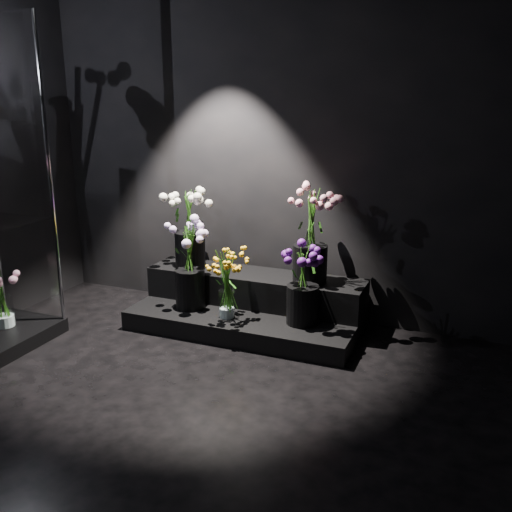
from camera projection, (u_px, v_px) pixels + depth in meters
The scene contains 9 objects.
floor at pixel (143, 426), 3.28m from camera, with size 4.00×4.00×0.00m, color black.
wall_back at pixel (268, 150), 4.68m from camera, with size 4.00×4.00×0.00m, color black.
display_riser at pixel (250, 305), 4.70m from camera, with size 1.84×0.82×0.41m.
bouquet_orange_bells at pixel (226, 282), 4.40m from camera, with size 0.30×0.30×0.56m.
bouquet_lilac at pixel (189, 258), 4.57m from camera, with size 0.43×0.43×0.72m.
bouquet_purple at pixel (303, 280), 4.27m from camera, with size 0.36×0.36×0.63m.
bouquet_cream_roses at pixel (189, 223), 4.81m from camera, with size 0.46×0.46×0.67m.
bouquet_pink_roses at pixel (311, 233), 4.41m from camera, with size 0.33×0.33×0.74m.
bouquet_case_base_pink at pixel (2, 298), 4.35m from camera, with size 0.35×0.35×0.44m.
Camera 1 is at (1.69, -2.43, 1.85)m, focal length 40.00 mm.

